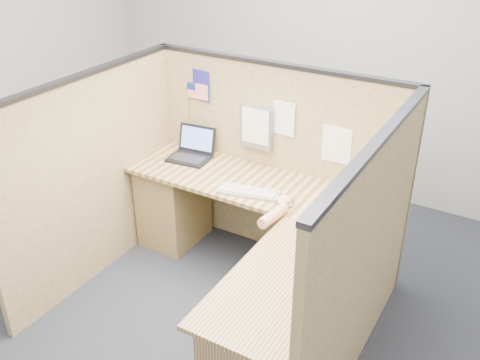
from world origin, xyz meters
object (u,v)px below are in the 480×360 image
Objects in this scene: l_desk at (250,257)px; laptop at (193,150)px; keyboard at (248,192)px; mouse at (285,203)px.

l_desk is 1.04m from laptop.
keyboard is (-0.15, 0.23, 0.35)m from l_desk.
l_desk is 5.84× the size of laptop.
laptop reaches higher than l_desk.
laptop is 1.01m from mouse.
l_desk is at bearing -39.10° from laptop.
keyboard is at bearing 175.72° from mouse.
mouse is at bearing -24.57° from laptop.
keyboard reaches higher than l_desk.
keyboard is at bearing -30.14° from laptop.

